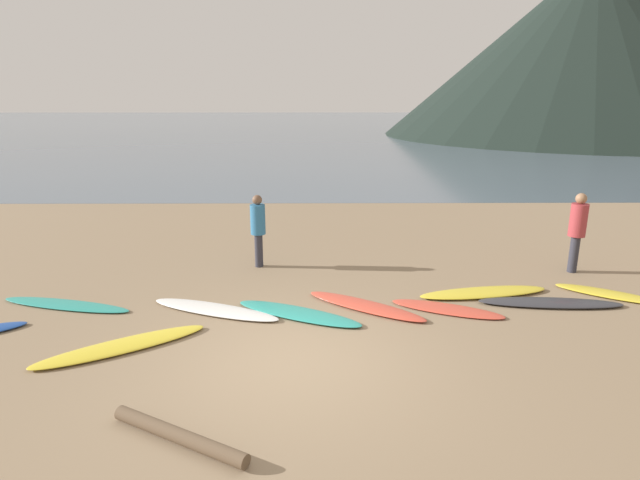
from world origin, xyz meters
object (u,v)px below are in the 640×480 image
object	(u,v)px
person_0	(258,225)
driftwood_log	(178,435)
surfboard_3	(215,309)
surfboard_5	(365,306)
surfboard_8	(550,303)
person_2	(578,226)
surfboard_7	(484,292)
surfboard_9	(609,294)
surfboard_1	(66,305)
surfboard_4	(298,313)
surfboard_2	(122,346)
surfboard_6	(447,309)

from	to	relation	value
person_0	driftwood_log	world-z (taller)	person_0
surfboard_3	surfboard_5	world-z (taller)	surfboard_5
surfboard_8	surfboard_3	bearing A→B (deg)	-173.37
surfboard_8	person_2	world-z (taller)	person_2
surfboard_7	surfboard_9	distance (m)	2.47
surfboard_5	person_0	size ratio (longest dim) A/B	1.46
surfboard_1	surfboard_7	distance (m)	8.03
surfboard_4	surfboard_3	bearing A→B (deg)	-160.12
surfboard_3	person_2	world-z (taller)	person_2
surfboard_1	surfboard_7	world-z (taller)	surfboard_7
driftwood_log	surfboard_5	bearing A→B (deg)	57.22
surfboard_2	driftwood_log	xyz separation A→B (m)	(1.46, -2.30, 0.04)
surfboard_5	surfboard_3	bearing A→B (deg)	-142.28
surfboard_6	surfboard_3	bearing A→B (deg)	-156.57
surfboard_1	surfboard_4	size ratio (longest dim) A/B	1.08
person_2	surfboard_9	bearing A→B (deg)	-85.95
surfboard_3	surfboard_9	distance (m)	7.67
surfboard_8	surfboard_6	bearing A→B (deg)	-168.84
surfboard_3	surfboard_8	xyz separation A→B (m)	(6.27, 0.26, 0.00)
driftwood_log	surfboard_6	bearing A→B (deg)	43.20
surfboard_2	surfboard_5	size ratio (longest dim) A/B	1.08
surfboard_7	person_2	world-z (taller)	person_2
surfboard_1	surfboard_9	xyz separation A→B (m)	(10.48, 0.44, 0.00)
surfboard_1	surfboard_5	size ratio (longest dim) A/B	1.09
surfboard_6	person_0	world-z (taller)	person_0
surfboard_3	person_0	size ratio (longest dim) A/B	1.54
surfboard_7	surfboard_9	world-z (taller)	surfboard_7
surfboard_4	surfboard_9	xyz separation A→B (m)	(6.11, 0.90, -0.01)
surfboard_4	person_0	xyz separation A→B (m)	(-0.98, 2.79, 0.94)
surfboard_3	surfboard_7	distance (m)	5.23
surfboard_1	surfboard_6	xyz separation A→B (m)	(7.10, -0.26, -0.00)
driftwood_log	surfboard_1	bearing A→B (deg)	128.00
surfboard_3	driftwood_log	distance (m)	3.73
surfboard_4	person_0	world-z (taller)	person_0
surfboard_6	person_2	size ratio (longest dim) A/B	1.15
person_0	surfboard_9	bearing A→B (deg)	110.33
surfboard_4	surfboard_9	distance (m)	6.18
surfboard_3	person_0	distance (m)	2.83
surfboard_8	surfboard_1	bearing A→B (deg)	-175.86
surfboard_6	surfboard_5	bearing A→B (deg)	-161.48
surfboard_5	person_0	world-z (taller)	person_0
surfboard_5	surfboard_2	bearing A→B (deg)	-123.58
surfboard_9	surfboard_5	bearing A→B (deg)	-139.32
driftwood_log	surfboard_4	bearing A→B (deg)	70.55
surfboard_4	surfboard_9	size ratio (longest dim) A/B	1.25
surfboard_8	person_2	xyz separation A→B (m)	(1.31, 1.91, 1.01)
surfboard_8	person_0	world-z (taller)	person_0
person_0	surfboard_1	bearing A→B (deg)	-20.28
surfboard_2	surfboard_6	bearing A→B (deg)	-17.56
surfboard_3	surfboard_2	bearing A→B (deg)	-108.14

